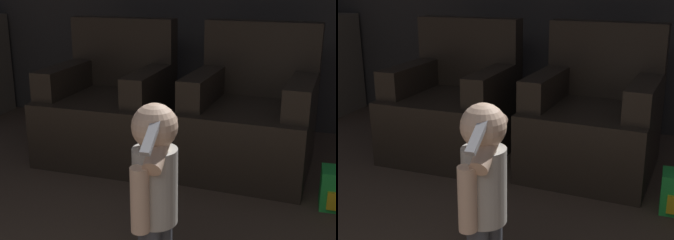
% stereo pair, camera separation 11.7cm
% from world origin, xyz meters
% --- Properties ---
extents(armchair_left, '(0.83, 0.86, 0.97)m').
position_xyz_m(armchair_left, '(-0.71, 3.56, 0.34)').
color(armchair_left, black).
rests_on(armchair_left, ground_plane).
extents(armchair_right, '(0.88, 0.90, 0.97)m').
position_xyz_m(armchair_right, '(0.32, 3.56, 0.34)').
color(armchair_right, black).
rests_on(armchair_right, ground_plane).
extents(person_toddler, '(0.18, 0.32, 0.81)m').
position_xyz_m(person_toddler, '(0.11, 2.09, 0.48)').
color(person_toddler, '#474C56').
rests_on(person_toddler, ground_plane).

